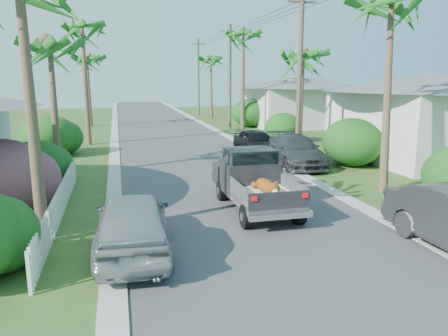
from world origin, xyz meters
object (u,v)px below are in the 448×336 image
object	(u,v)px
utility_pole_c	(230,77)
palm_l_c	(82,25)
palm_l_b	(49,41)
palm_l_d	(87,57)
pickup_truck	(252,179)
house_right_near	(427,120)
house_right_far	(299,103)
parked_car_ln	(133,223)
palm_r_b	(303,53)
parked_car_rf	(257,142)
palm_r_d	(211,58)
utility_pole_d	(198,77)
parked_car_rm	(296,151)
utility_pole_b	(300,77)
palm_r_c	(243,33)

from	to	relation	value
utility_pole_c	palm_l_c	bearing A→B (deg)	-152.65
palm_l_b	palm_l_d	xyz separation A→B (m)	(0.30, 22.00, 0.29)
pickup_truck	house_right_near	xyz separation A→B (m)	(12.48, 6.83, 1.21)
palm_l_b	house_right_far	bearing A→B (deg)	42.27
house_right_near	house_right_far	world-z (taller)	house_right_near
parked_car_ln	palm_r_b	size ratio (longest dim) A/B	0.67
palm_l_c	palm_r_b	bearing A→B (deg)	-29.05
house_right_near	house_right_far	size ratio (longest dim) A/B	1.00
parked_car_rf	palm_l_b	distance (m)	12.59
palm_r_d	utility_pole_d	bearing A→B (deg)	106.70
parked_car_rm	palm_l_c	distance (m)	16.62
parked_car_rm	house_right_far	xyz separation A→B (m)	(8.00, 18.22, 1.34)
house_right_near	utility_pole_d	xyz separation A→B (m)	(-7.40, 31.00, 2.38)
utility_pole_b	pickup_truck	bearing A→B (deg)	-122.94
palm_r_d	utility_pole_c	distance (m)	12.22
house_right_near	palm_r_c	bearing A→B (deg)	115.91
parked_car_ln	house_right_near	world-z (taller)	house_right_near
palm_l_b	utility_pole_b	xyz separation A→B (m)	(12.40, 1.00, -1.55)
house_right_near	utility_pole_b	distance (m)	7.84
parked_car_rm	utility_pole_b	bearing A→B (deg)	68.18
parked_car_rm	parked_car_ln	xyz separation A→B (m)	(-8.77, -9.91, 0.04)
palm_l_b	palm_l_d	world-z (taller)	palm_l_d
palm_l_b	house_right_far	size ratio (longest dim) A/B	0.82
parked_car_ln	house_right_far	size ratio (longest dim) A/B	0.53
parked_car_rf	palm_r_b	size ratio (longest dim) A/B	0.61
pickup_truck	utility_pole_d	size ratio (longest dim) A/B	0.57
palm_l_c	palm_r_b	distance (m)	14.55
palm_l_b	house_right_near	size ratio (longest dim) A/B	0.82
palm_l_b	palm_r_c	distance (m)	19.21
parked_car_rm	palm_r_b	bearing A→B (deg)	68.01
palm_r_c	house_right_near	bearing A→B (deg)	-64.09
parked_car_rm	house_right_near	size ratio (longest dim) A/B	0.60
palm_l_b	house_right_far	xyz separation A→B (m)	(19.80, 18.00, -4.03)
palm_r_c	utility_pole_b	size ratio (longest dim) A/B	1.04
utility_pole_b	parked_car_rf	bearing A→B (deg)	122.47
pickup_truck	palm_l_b	xyz separation A→B (m)	(-7.32, 6.83, 5.14)
palm_r_c	utility_pole_b	bearing A→B (deg)	-92.64
palm_l_b	palm_r_b	xyz separation A→B (m)	(13.40, 3.00, -0.20)
parked_car_ln	house_right_far	distance (m)	32.77
pickup_truck	parked_car_rf	bearing A→B (deg)	71.19
palm_l_c	utility_pole_d	size ratio (longest dim) A/B	1.02
house_right_far	utility_pole_d	bearing A→B (deg)	119.65
palm_r_b	palm_r_c	distance (m)	11.22
pickup_truck	palm_r_c	bearing A→B (deg)	74.76
palm_r_d	parked_car_ln	bearing A→B (deg)	-105.07
parked_car_rm	palm_l_b	xyz separation A→B (m)	(-11.80, 0.22, 5.37)
palm_r_b	utility_pole_d	world-z (taller)	utility_pole_d
palm_l_d	utility_pole_b	size ratio (longest dim) A/B	0.86
palm_l_d	house_right_far	world-z (taller)	palm_l_d
parked_car_rm	pickup_truck	bearing A→B (deg)	-119.61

